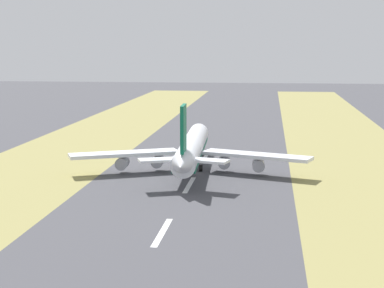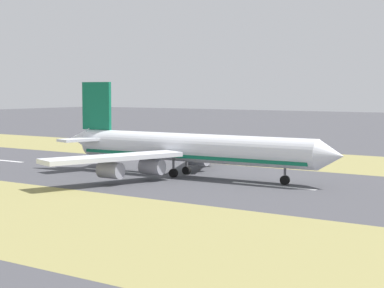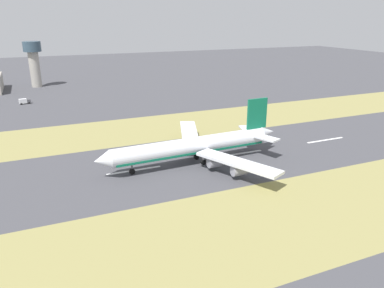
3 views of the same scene
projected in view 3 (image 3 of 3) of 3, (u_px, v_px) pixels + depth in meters
ground_plane at (205, 159)px, 132.28m from camera, size 800.00×800.00×0.00m
grass_median_west at (282, 219)px, 93.18m from camera, size 40.00×600.00×0.01m
grass_median_east at (163, 126)px, 171.38m from camera, size 40.00×600.00×0.01m
centreline_dash_near at (325, 140)px, 152.53m from camera, size 1.20×18.00×0.01m
centreline_dash_mid at (240, 154)px, 137.60m from camera, size 1.20×18.00×0.01m
centreline_dash_far at (134, 170)px, 122.67m from camera, size 1.20×18.00×0.01m
airplane_main_jet at (197, 146)px, 127.44m from camera, size 64.08×67.17×20.20m
control_tower at (34, 59)px, 260.54m from camera, size 12.00×12.00×31.42m
service_truck at (24, 101)px, 214.33m from camera, size 3.61×6.33×3.10m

